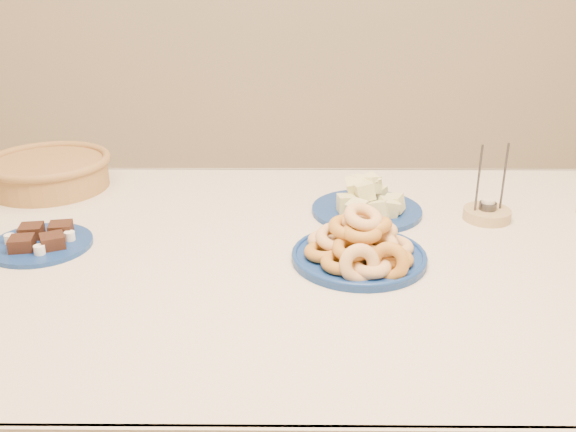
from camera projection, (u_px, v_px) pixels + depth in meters
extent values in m
cylinder|color=brown|center=(52.00, 310.00, 1.89)|extent=(0.06, 0.06, 0.72)
cylinder|color=brown|center=(527.00, 312.00, 1.88)|extent=(0.06, 0.06, 0.72)
cube|color=beige|center=(288.00, 254.00, 1.37)|extent=(1.70, 1.10, 0.02)
cube|color=beige|center=(289.00, 213.00, 1.93)|extent=(1.70, 0.01, 0.28)
cylinder|color=navy|center=(359.00, 257.00, 1.32)|extent=(0.29, 0.29, 0.01)
torus|color=navy|center=(359.00, 254.00, 1.32)|extent=(0.29, 0.29, 0.01)
torus|color=tan|center=(394.00, 246.00, 1.32)|extent=(0.10, 0.10, 0.03)
torus|color=#9D6323|center=(377.00, 236.00, 1.37)|extent=(0.11, 0.11, 0.03)
torus|color=#9D6323|center=(349.00, 234.00, 1.38)|extent=(0.11, 0.11, 0.03)
torus|color=tan|center=(327.00, 240.00, 1.35)|extent=(0.10, 0.10, 0.03)
torus|color=#9D6323|center=(324.00, 252.00, 1.30)|extent=(0.10, 0.10, 0.03)
torus|color=#9D6323|center=(341.00, 263.00, 1.25)|extent=(0.11, 0.11, 0.03)
torus|color=tan|center=(371.00, 266.00, 1.24)|extent=(0.10, 0.10, 0.03)
torus|color=#9D6323|center=(394.00, 258.00, 1.27)|extent=(0.10, 0.10, 0.03)
torus|color=tan|center=(378.00, 233.00, 1.33)|extent=(0.10, 0.10, 0.04)
torus|color=#9D6323|center=(352.00, 229.00, 1.35)|extent=(0.11, 0.11, 0.03)
torus|color=tan|center=(335.00, 237.00, 1.31)|extent=(0.09, 0.09, 0.05)
torus|color=#9D6323|center=(352.00, 248.00, 1.26)|extent=(0.10, 0.11, 0.04)
torus|color=tan|center=(379.00, 244.00, 1.27)|extent=(0.09, 0.09, 0.04)
torus|color=#9D6323|center=(373.00, 227.00, 1.29)|extent=(0.11, 0.11, 0.05)
torus|color=tan|center=(359.00, 222.00, 1.32)|extent=(0.10, 0.10, 0.04)
torus|color=#9D6323|center=(348.00, 227.00, 1.29)|extent=(0.12, 0.12, 0.04)
torus|color=#9D6323|center=(362.00, 232.00, 1.27)|extent=(0.11, 0.11, 0.03)
torus|color=tan|center=(363.00, 217.00, 1.28)|extent=(0.12, 0.12, 0.05)
torus|color=tan|center=(359.00, 264.00, 1.22)|extent=(0.09, 0.06, 0.08)
torus|color=#9D6323|center=(389.00, 262.00, 1.23)|extent=(0.09, 0.08, 0.08)
cylinder|color=navy|center=(367.00, 210.00, 1.56)|extent=(0.34, 0.34, 0.01)
cube|color=#D1D284|center=(346.00, 203.00, 1.53)|extent=(0.05, 0.05, 0.04)
cube|color=#D1D284|center=(394.00, 204.00, 1.53)|extent=(0.06, 0.06, 0.05)
cube|color=#D1D284|center=(357.00, 210.00, 1.49)|extent=(0.06, 0.06, 0.05)
cube|color=#D1D284|center=(377.00, 194.00, 1.58)|extent=(0.06, 0.06, 0.05)
cube|color=#D1D284|center=(388.00, 208.00, 1.50)|extent=(0.06, 0.05, 0.05)
cube|color=#D1D284|center=(370.00, 184.00, 1.56)|extent=(0.06, 0.06, 0.05)
cube|color=#D1D284|center=(355.00, 187.00, 1.55)|extent=(0.05, 0.05, 0.06)
cube|color=#D1D284|center=(365.00, 192.00, 1.51)|extent=(0.05, 0.05, 0.05)
cube|color=#D1D284|center=(370.00, 185.00, 1.56)|extent=(0.06, 0.07, 0.06)
cube|color=#D1D284|center=(365.00, 186.00, 1.55)|extent=(0.06, 0.06, 0.05)
cube|color=#D1D284|center=(359.00, 184.00, 1.56)|extent=(0.06, 0.06, 0.05)
cube|color=#D1D284|center=(380.00, 210.00, 1.49)|extent=(0.06, 0.06, 0.06)
cylinder|color=navy|center=(41.00, 244.00, 1.38)|extent=(0.28, 0.28, 0.01)
cube|color=black|center=(22.00, 243.00, 1.34)|extent=(0.06, 0.06, 0.03)
cube|color=black|center=(52.00, 241.00, 1.35)|extent=(0.06, 0.06, 0.03)
cube|color=black|center=(31.00, 231.00, 1.40)|extent=(0.05, 0.05, 0.03)
cube|color=black|center=(61.00, 229.00, 1.41)|extent=(0.06, 0.06, 0.03)
cylinder|color=white|center=(10.00, 239.00, 1.37)|extent=(0.03, 0.03, 0.02)
cylinder|color=white|center=(39.00, 250.00, 1.32)|extent=(0.03, 0.03, 0.02)
cylinder|color=white|center=(70.00, 236.00, 1.39)|extent=(0.03, 0.03, 0.02)
cylinder|color=brown|center=(49.00, 175.00, 1.71)|extent=(0.32, 0.32, 0.07)
torus|color=brown|center=(47.00, 161.00, 1.70)|extent=(0.34, 0.34, 0.02)
cylinder|color=tan|center=(487.00, 214.00, 1.52)|extent=(0.13, 0.13, 0.03)
cylinder|color=#3C3C40|center=(488.00, 206.00, 1.51)|extent=(0.05, 0.05, 0.02)
cylinder|color=beige|center=(488.00, 201.00, 1.51)|extent=(0.04, 0.04, 0.01)
cylinder|color=#3C3C40|center=(479.00, 178.00, 1.48)|extent=(0.01, 0.01, 0.16)
cylinder|color=#3C3C40|center=(504.00, 176.00, 1.49)|extent=(0.01, 0.01, 0.16)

